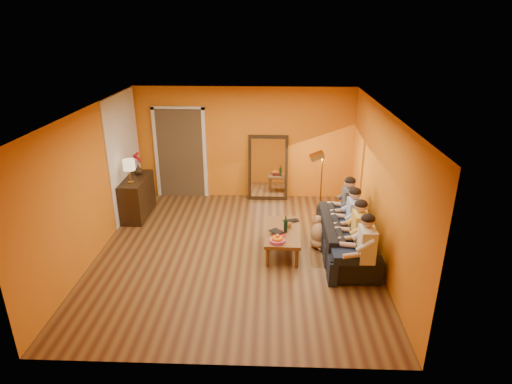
{
  "coord_description": "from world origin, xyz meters",
  "views": [
    {
      "loc": [
        0.63,
        -6.82,
        3.95
      ],
      "look_at": [
        0.35,
        0.5,
        1.0
      ],
      "focal_mm": 30.0,
      "sensor_mm": 36.0,
      "label": 1
    }
  ],
  "objects_px": {
    "person_far_right": "(349,207)",
    "laptop": "(292,222)",
    "wine_bottle": "(286,224)",
    "floor_lamp": "(321,186)",
    "vase": "(138,170)",
    "coffee_table": "(282,241)",
    "dog": "(319,232)",
    "table_lamp": "(130,172)",
    "mirror_frame": "(268,168)",
    "tumbler": "(289,225)",
    "sofa": "(346,236)",
    "person_mid_right": "(354,219)",
    "person_mid_left": "(359,234)",
    "sideboard": "(138,197)",
    "person_far_left": "(366,250)"
  },
  "relations": [
    {
      "from": "tumbler",
      "to": "sofa",
      "type": "bearing_deg",
      "value": -5.56
    },
    {
      "from": "person_far_left",
      "to": "laptop",
      "type": "relative_size",
      "value": 3.98
    },
    {
      "from": "tumbler",
      "to": "laptop",
      "type": "bearing_deg",
      "value": 75.38
    },
    {
      "from": "person_far_right",
      "to": "wine_bottle",
      "type": "xyz_separation_m",
      "value": [
        -1.23,
        -0.72,
        -0.03
      ]
    },
    {
      "from": "table_lamp",
      "to": "floor_lamp",
      "type": "height_order",
      "value": "floor_lamp"
    },
    {
      "from": "person_far_right",
      "to": "laptop",
      "type": "xyz_separation_m",
      "value": [
        -1.1,
        -0.32,
        -0.18
      ]
    },
    {
      "from": "floor_lamp",
      "to": "vase",
      "type": "xyz_separation_m",
      "value": [
        -3.91,
        0.23,
        0.23
      ]
    },
    {
      "from": "sideboard",
      "to": "coffee_table",
      "type": "height_order",
      "value": "sideboard"
    },
    {
      "from": "sideboard",
      "to": "person_mid_left",
      "type": "bearing_deg",
      "value": -23.41
    },
    {
      "from": "coffee_table",
      "to": "person_far_right",
      "type": "height_order",
      "value": "person_far_right"
    },
    {
      "from": "sideboard",
      "to": "wine_bottle",
      "type": "distance_m",
      "value": 3.49
    },
    {
      "from": "tumbler",
      "to": "floor_lamp",
      "type": "bearing_deg",
      "value": 62.56
    },
    {
      "from": "table_lamp",
      "to": "mirror_frame",
      "type": "bearing_deg",
      "value": 26.32
    },
    {
      "from": "mirror_frame",
      "to": "sideboard",
      "type": "height_order",
      "value": "mirror_frame"
    },
    {
      "from": "sofa",
      "to": "person_mid_right",
      "type": "xyz_separation_m",
      "value": [
        0.13,
        0.1,
        0.29
      ]
    },
    {
      "from": "mirror_frame",
      "to": "floor_lamp",
      "type": "distance_m",
      "value": 1.55
    },
    {
      "from": "sideboard",
      "to": "person_far_left",
      "type": "distance_m",
      "value": 5.01
    },
    {
      "from": "table_lamp",
      "to": "floor_lamp",
      "type": "xyz_separation_m",
      "value": [
        3.91,
        0.32,
        -0.39
      ]
    },
    {
      "from": "person_mid_left",
      "to": "person_mid_right",
      "type": "xyz_separation_m",
      "value": [
        0.0,
        0.55,
        0.0
      ]
    },
    {
      "from": "mirror_frame",
      "to": "person_mid_left",
      "type": "relative_size",
      "value": 1.25
    },
    {
      "from": "sideboard",
      "to": "tumbler",
      "type": "height_order",
      "value": "sideboard"
    },
    {
      "from": "table_lamp",
      "to": "person_far_right",
      "type": "xyz_separation_m",
      "value": [
        4.37,
        -0.49,
        -0.49
      ]
    },
    {
      "from": "wine_bottle",
      "to": "tumbler",
      "type": "relative_size",
      "value": 2.98
    },
    {
      "from": "dog",
      "to": "laptop",
      "type": "height_order",
      "value": "dog"
    },
    {
      "from": "vase",
      "to": "person_far_right",
      "type": "bearing_deg",
      "value": -13.42
    },
    {
      "from": "vase",
      "to": "coffee_table",
      "type": "bearing_deg",
      "value": -29.01
    },
    {
      "from": "sofa",
      "to": "person_far_left",
      "type": "bearing_deg",
      "value": -172.59
    },
    {
      "from": "floor_lamp",
      "to": "wine_bottle",
      "type": "bearing_deg",
      "value": -124.45
    },
    {
      "from": "mirror_frame",
      "to": "wine_bottle",
      "type": "xyz_separation_m",
      "value": [
        0.35,
        -2.59,
        -0.18
      ]
    },
    {
      "from": "sofa",
      "to": "person_mid_right",
      "type": "height_order",
      "value": "person_mid_right"
    },
    {
      "from": "sofa",
      "to": "floor_lamp",
      "type": "bearing_deg",
      "value": 12.54
    },
    {
      "from": "dog",
      "to": "vase",
      "type": "bearing_deg",
      "value": 156.93
    },
    {
      "from": "coffee_table",
      "to": "laptop",
      "type": "distance_m",
      "value": 0.45
    },
    {
      "from": "person_mid_right",
      "to": "wine_bottle",
      "type": "xyz_separation_m",
      "value": [
        -1.23,
        -0.17,
        -0.03
      ]
    },
    {
      "from": "wine_bottle",
      "to": "dog",
      "type": "bearing_deg",
      "value": 23.97
    },
    {
      "from": "sofa",
      "to": "dog",
      "type": "xyz_separation_m",
      "value": [
        -0.47,
        0.21,
        -0.03
      ]
    },
    {
      "from": "sofa",
      "to": "person_far_right",
      "type": "bearing_deg",
      "value": -11.31
    },
    {
      "from": "mirror_frame",
      "to": "dog",
      "type": "distance_m",
      "value": 2.55
    },
    {
      "from": "floor_lamp",
      "to": "person_far_right",
      "type": "distance_m",
      "value": 0.94
    },
    {
      "from": "person_far_right",
      "to": "wine_bottle",
      "type": "height_order",
      "value": "person_far_right"
    },
    {
      "from": "mirror_frame",
      "to": "tumbler",
      "type": "bearing_deg",
      "value": -80.23
    },
    {
      "from": "coffee_table",
      "to": "dog",
      "type": "relative_size",
      "value": 2.07
    },
    {
      "from": "sofa",
      "to": "person_far_right",
      "type": "relative_size",
      "value": 1.82
    },
    {
      "from": "sideboard",
      "to": "floor_lamp",
      "type": "relative_size",
      "value": 0.82
    },
    {
      "from": "sofa",
      "to": "tumbler",
      "type": "bearing_deg",
      "value": 84.44
    },
    {
      "from": "floor_lamp",
      "to": "laptop",
      "type": "height_order",
      "value": "floor_lamp"
    },
    {
      "from": "coffee_table",
      "to": "person_far_right",
      "type": "relative_size",
      "value": 1.0
    },
    {
      "from": "wine_bottle",
      "to": "laptop",
      "type": "relative_size",
      "value": 1.01
    },
    {
      "from": "tumbler",
      "to": "table_lamp",
      "type": "bearing_deg",
      "value": 162.01
    },
    {
      "from": "table_lamp",
      "to": "coffee_table",
      "type": "height_order",
      "value": "table_lamp"
    }
  ]
}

